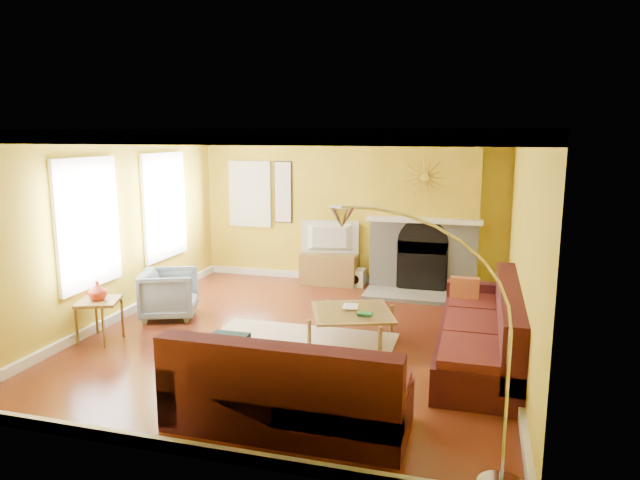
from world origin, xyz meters
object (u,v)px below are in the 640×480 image
(media_console, at_px, (329,269))
(arc_lamp, at_px, (429,351))
(armchair, at_px, (169,294))
(sectional_sofa, at_px, (374,330))
(coffee_table, at_px, (352,325))
(side_table, at_px, (100,320))

(media_console, relative_size, arc_lamp, 0.47)
(media_console, height_order, armchair, armchair)
(sectional_sofa, relative_size, media_console, 3.94)
(arc_lamp, bearing_deg, media_console, 112.12)
(sectional_sofa, bearing_deg, coffee_table, 118.13)
(armchair, distance_m, arc_lamp, 5.06)
(sectional_sofa, height_order, armchair, sectional_sofa)
(media_console, bearing_deg, arc_lamp, -67.88)
(sectional_sofa, distance_m, arc_lamp, 2.27)
(sectional_sofa, xyz_separation_m, coffee_table, (-0.43, 0.81, -0.25))
(sectional_sofa, distance_m, media_console, 3.73)
(sectional_sofa, bearing_deg, media_console, 112.73)
(arc_lamp, bearing_deg, coffee_table, 113.15)
(coffee_table, height_order, arc_lamp, arc_lamp)
(coffee_table, relative_size, media_console, 1.00)
(side_table, bearing_deg, arc_lamp, -23.66)
(media_console, relative_size, armchair, 1.29)
(armchair, xyz_separation_m, arc_lamp, (4.00, -3.03, 0.71))
(media_console, relative_size, side_table, 1.82)
(sectional_sofa, distance_m, armchair, 3.36)
(sectional_sofa, height_order, media_console, sectional_sofa)
(coffee_table, relative_size, arc_lamp, 0.47)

